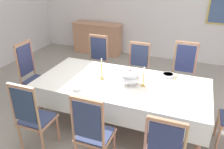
{
  "coord_description": "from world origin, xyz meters",
  "views": [
    {
      "loc": [
        0.99,
        -3.05,
        2.41
      ],
      "look_at": [
        -0.14,
        -0.14,
        0.91
      ],
      "focal_mm": 36.35,
      "sensor_mm": 36.0,
      "label": 1
    }
  ],
  "objects_px": {
    "bowl_near_left": "(77,88)",
    "chair_south_b": "(93,132)",
    "dining_table": "(122,86)",
    "spoon_secondary": "(176,77)",
    "chair_north_c": "(183,74)",
    "chair_head_west": "(33,74)",
    "sideboard": "(97,38)",
    "bowl_near_right": "(168,75)",
    "chair_north_a": "(96,62)",
    "chair_north_b": "(137,69)",
    "candlestick_west": "(102,71)",
    "chair_south_a": "(33,117)",
    "soup_tureen": "(130,77)",
    "candlestick_east": "(144,79)",
    "spoon_primary": "(71,87)"
  },
  "relations": [
    {
      "from": "spoon_primary",
      "to": "spoon_secondary",
      "type": "height_order",
      "value": "same"
    },
    {
      "from": "chair_head_west",
      "to": "sideboard",
      "type": "bearing_deg",
      "value": -179.15
    },
    {
      "from": "chair_north_c",
      "to": "spoon_secondary",
      "type": "distance_m",
      "value": 0.57
    },
    {
      "from": "chair_south_b",
      "to": "chair_north_c",
      "type": "distance_m",
      "value": 2.23
    },
    {
      "from": "chair_south_b",
      "to": "candlestick_west",
      "type": "distance_m",
      "value": 1.13
    },
    {
      "from": "dining_table",
      "to": "spoon_secondary",
      "type": "relative_size",
      "value": 14.85
    },
    {
      "from": "chair_north_a",
      "to": "chair_north_c",
      "type": "bearing_deg",
      "value": -179.9
    },
    {
      "from": "bowl_near_left",
      "to": "spoon_primary",
      "type": "xyz_separation_m",
      "value": [
        -0.11,
        0.03,
        -0.02
      ]
    },
    {
      "from": "spoon_primary",
      "to": "soup_tureen",
      "type": "bearing_deg",
      "value": 24.52
    },
    {
      "from": "chair_south_a",
      "to": "bowl_near_right",
      "type": "distance_m",
      "value": 2.17
    },
    {
      "from": "sideboard",
      "to": "soup_tureen",
      "type": "bearing_deg",
      "value": 122.63
    },
    {
      "from": "chair_north_b",
      "to": "candlestick_west",
      "type": "distance_m",
      "value": 1.13
    },
    {
      "from": "soup_tureen",
      "to": "bowl_near_right",
      "type": "xyz_separation_m",
      "value": [
        0.51,
        0.47,
        -0.09
      ]
    },
    {
      "from": "bowl_near_right",
      "to": "bowl_near_left",
      "type": "bearing_deg",
      "value": -142.05
    },
    {
      "from": "chair_north_c",
      "to": "spoon_secondary",
      "type": "xyz_separation_m",
      "value": [
        -0.08,
        -0.53,
        0.18
      ]
    },
    {
      "from": "chair_north_b",
      "to": "candlestick_west",
      "type": "relative_size",
      "value": 3.05
    },
    {
      "from": "chair_head_west",
      "to": "candlestick_west",
      "type": "height_order",
      "value": "chair_head_west"
    },
    {
      "from": "dining_table",
      "to": "soup_tureen",
      "type": "xyz_separation_m",
      "value": [
        0.13,
        -0.0,
        0.19
      ]
    },
    {
      "from": "bowl_near_left",
      "to": "chair_north_b",
      "type": "bearing_deg",
      "value": 70.49
    },
    {
      "from": "chair_north_c",
      "to": "candlestick_west",
      "type": "distance_m",
      "value": 1.61
    },
    {
      "from": "chair_south_a",
      "to": "candlestick_west",
      "type": "relative_size",
      "value": 3.16
    },
    {
      "from": "chair_north_c",
      "to": "candlestick_east",
      "type": "relative_size",
      "value": 3.75
    },
    {
      "from": "candlestick_west",
      "to": "bowl_near_right",
      "type": "xyz_separation_m",
      "value": [
        0.98,
        0.47,
        -0.11
      ]
    },
    {
      "from": "chair_south_b",
      "to": "spoon_primary",
      "type": "xyz_separation_m",
      "value": [
        -0.63,
        0.59,
        0.2
      ]
    },
    {
      "from": "chair_south_b",
      "to": "bowl_near_right",
      "type": "relative_size",
      "value": 5.66
    },
    {
      "from": "chair_head_west",
      "to": "bowl_near_right",
      "type": "height_order",
      "value": "chair_head_west"
    },
    {
      "from": "chair_head_west",
      "to": "spoon_primary",
      "type": "distance_m",
      "value": 1.17
    },
    {
      "from": "chair_south_b",
      "to": "soup_tureen",
      "type": "bearing_deg",
      "value": 81.46
    },
    {
      "from": "candlestick_east",
      "to": "bowl_near_left",
      "type": "distance_m",
      "value": 1.01
    },
    {
      "from": "chair_south_a",
      "to": "soup_tureen",
      "type": "height_order",
      "value": "chair_south_a"
    },
    {
      "from": "chair_head_west",
      "to": "soup_tureen",
      "type": "relative_size",
      "value": 3.96
    },
    {
      "from": "bowl_near_left",
      "to": "candlestick_west",
      "type": "bearing_deg",
      "value": 65.71
    },
    {
      "from": "chair_north_a",
      "to": "soup_tureen",
      "type": "relative_size",
      "value": 3.7
    },
    {
      "from": "bowl_near_left",
      "to": "chair_south_b",
      "type": "bearing_deg",
      "value": -47.26
    },
    {
      "from": "chair_north_a",
      "to": "bowl_near_left",
      "type": "relative_size",
      "value": 7.49
    },
    {
      "from": "dining_table",
      "to": "soup_tureen",
      "type": "relative_size",
      "value": 8.68
    },
    {
      "from": "chair_south_b",
      "to": "sideboard",
      "type": "relative_size",
      "value": 0.78
    },
    {
      "from": "candlestick_west",
      "to": "bowl_near_right",
      "type": "height_order",
      "value": "candlestick_west"
    },
    {
      "from": "chair_south_a",
      "to": "chair_north_a",
      "type": "bearing_deg",
      "value": 90.0
    },
    {
      "from": "sideboard",
      "to": "spoon_primary",
      "type": "bearing_deg",
      "value": 108.21
    },
    {
      "from": "chair_north_c",
      "to": "bowl_near_right",
      "type": "xyz_separation_m",
      "value": [
        -0.21,
        -0.56,
        0.2
      ]
    },
    {
      "from": "bowl_near_right",
      "to": "spoon_primary",
      "type": "distance_m",
      "value": 1.58
    },
    {
      "from": "candlestick_west",
      "to": "bowl_near_right",
      "type": "relative_size",
      "value": 1.77
    },
    {
      "from": "dining_table",
      "to": "spoon_secondary",
      "type": "bearing_deg",
      "value": 32.75
    },
    {
      "from": "chair_south_b",
      "to": "sideboard",
      "type": "xyz_separation_m",
      "value": [
        -1.76,
        4.01,
        -0.12
      ]
    },
    {
      "from": "chair_south_a",
      "to": "chair_north_a",
      "type": "relative_size",
      "value": 0.99
    },
    {
      "from": "chair_north_a",
      "to": "spoon_secondary",
      "type": "distance_m",
      "value": 1.78
    },
    {
      "from": "chair_north_a",
      "to": "chair_south_b",
      "type": "distance_m",
      "value": 2.24
    },
    {
      "from": "dining_table",
      "to": "chair_south_b",
      "type": "distance_m",
      "value": 1.03
    },
    {
      "from": "chair_north_c",
      "to": "spoon_secondary",
      "type": "bearing_deg",
      "value": 81.78
    }
  ]
}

